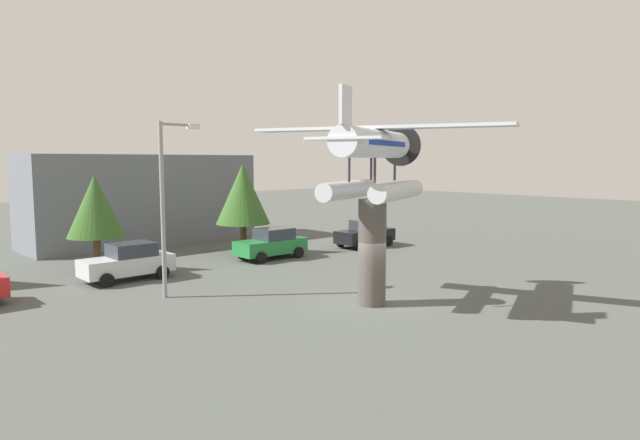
% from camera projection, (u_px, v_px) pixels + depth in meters
% --- Properties ---
extents(ground_plane, '(140.00, 140.00, 0.00)m').
position_uv_depth(ground_plane, '(372.00, 304.00, 22.13)').
color(ground_plane, '#4C514C').
extents(display_pedestal, '(1.10, 1.10, 4.16)m').
position_uv_depth(display_pedestal, '(372.00, 252.00, 21.91)').
color(display_pedestal, '#4C4742').
rests_on(display_pedestal, ground).
extents(floatplane_monument, '(7.18, 10.04, 4.00)m').
position_uv_depth(floatplane_monument, '(374.00, 156.00, 21.63)').
color(floatplane_monument, silver).
rests_on(floatplane_monument, display_pedestal).
extents(car_mid_silver, '(4.20, 2.02, 1.76)m').
position_uv_depth(car_mid_silver, '(128.00, 262.00, 26.61)').
color(car_mid_silver, silver).
rests_on(car_mid_silver, ground).
extents(car_far_green, '(4.20, 2.02, 1.76)m').
position_uv_depth(car_far_green, '(272.00, 243.00, 32.40)').
color(car_far_green, '#237A38').
rests_on(car_far_green, ground).
extents(car_distant_black, '(4.20, 2.02, 1.76)m').
position_uv_depth(car_distant_black, '(366.00, 233.00, 36.97)').
color(car_distant_black, black).
rests_on(car_distant_black, ground).
extents(streetlight_primary, '(1.84, 0.28, 7.23)m').
position_uv_depth(streetlight_primary, '(167.00, 195.00, 22.96)').
color(streetlight_primary, gray).
rests_on(streetlight_primary, ground).
extents(storefront_building, '(15.19, 5.11, 6.04)m').
position_uv_depth(storefront_building, '(142.00, 199.00, 38.48)').
color(storefront_building, slate).
rests_on(storefront_building, ground).
extents(tree_east, '(2.83, 2.83, 4.94)m').
position_uv_depth(tree_east, '(95.00, 207.00, 28.31)').
color(tree_east, brown).
rests_on(tree_east, ground).
extents(tree_center_back, '(3.26, 3.26, 5.46)m').
position_uv_depth(tree_center_back, '(243.00, 194.00, 33.81)').
color(tree_center_back, brown).
rests_on(tree_center_back, ground).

